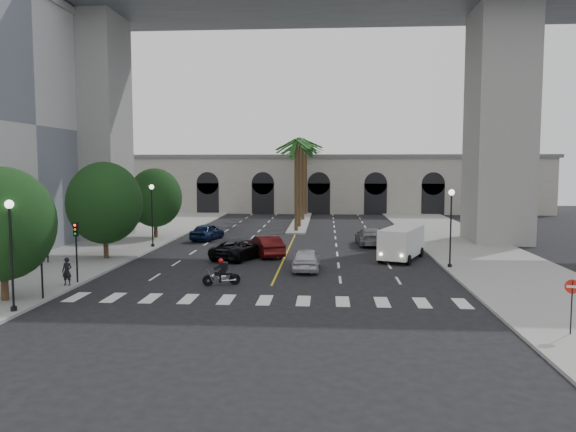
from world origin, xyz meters
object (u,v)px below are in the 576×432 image
object	(u,v)px
car_a	(306,259)
cargo_van	(401,242)
car_c	(240,249)
car_e	(207,232)
lamp_post_left_far	(152,210)
do_not_enter_sign	(572,295)
pedestrian_a	(67,271)
motorcycle_rider	(223,273)
traffic_signal_far	(76,242)
car_d	(370,236)
lamp_post_left_near	(11,246)
car_b	(266,246)
pedestrian_b	(45,250)
lamp_post_right	(451,221)
traffic_signal_near	(41,253)

from	to	relation	value
car_a	cargo_van	xyz separation A→B (m)	(6.80, 4.62, 0.58)
car_c	car_e	bearing A→B (deg)	-41.84
lamp_post_left_far	do_not_enter_sign	distance (m)	33.50
lamp_post_left_far	pedestrian_a	world-z (taller)	lamp_post_left_far
motorcycle_rider	traffic_signal_far	bearing A→B (deg)	165.30
car_d	lamp_post_left_near	bearing A→B (deg)	49.49
car_d	pedestrian_a	xyz separation A→B (m)	(-18.40, -18.43, 0.18)
car_b	pedestrian_a	bearing A→B (deg)	26.93
car_d	cargo_van	xyz separation A→B (m)	(1.74, -7.53, 0.56)
lamp_post_left_near	pedestrian_b	world-z (taller)	lamp_post_left_near
motorcycle_rider	pedestrian_b	distance (m)	14.92
car_c	traffic_signal_far	bearing A→B (deg)	73.78
car_a	car_d	world-z (taller)	car_d
lamp_post_left_far	pedestrian_b	distance (m)	9.84
pedestrian_a	pedestrian_b	distance (m)	8.80
car_d	lamp_post_right	bearing A→B (deg)	108.83
traffic_signal_near	car_c	xyz separation A→B (m)	(8.07, 13.74, -1.76)
car_d	motorcycle_rider	bearing A→B (deg)	57.14
lamp_post_right	motorcycle_rider	xyz separation A→B (m)	(-14.24, -6.07, -2.50)
lamp_post_right	car_d	world-z (taller)	lamp_post_right
lamp_post_right	motorcycle_rider	distance (m)	15.68
car_d	do_not_enter_sign	distance (m)	26.70
lamp_post_left_near	traffic_signal_near	bearing A→B (deg)	87.71
car_b	do_not_enter_sign	xyz separation A→B (m)	(14.50, -19.48, 0.93)
car_c	lamp_post_left_near	bearing A→B (deg)	86.71
motorcycle_rider	cargo_van	distance (m)	14.99
car_e	pedestrian_a	world-z (taller)	pedestrian_a
traffic_signal_near	car_b	world-z (taller)	traffic_signal_near
traffic_signal_far	pedestrian_b	xyz separation A→B (m)	(-5.21, 6.38, -1.47)
car_e	do_not_enter_sign	xyz separation A→B (m)	(20.94, -28.36, 0.95)
traffic_signal_far	do_not_enter_sign	world-z (taller)	traffic_signal_far
lamp_post_left_near	car_b	world-z (taller)	lamp_post_left_near
car_a	car_d	xyz separation A→B (m)	(5.06, 12.15, 0.02)
car_b	do_not_enter_sign	distance (m)	24.30
lamp_post_right	pedestrian_b	world-z (taller)	lamp_post_right
cargo_van	traffic_signal_near	bearing A→B (deg)	-122.94
traffic_signal_far	car_a	world-z (taller)	traffic_signal_far
car_b	cargo_van	world-z (taller)	cargo_van
lamp_post_left_near	cargo_van	world-z (taller)	lamp_post_left_near
traffic_signal_far	do_not_enter_sign	distance (m)	25.73
lamp_post_right	traffic_signal_far	bearing A→B (deg)	-164.02
pedestrian_b	lamp_post_left_far	bearing A→B (deg)	67.80
lamp_post_left_near	traffic_signal_far	xyz separation A→B (m)	(0.10, 6.50, -0.71)
traffic_signal_far	car_a	distance (m)	14.32
lamp_post_right	do_not_enter_sign	world-z (taller)	lamp_post_right
traffic_signal_far	car_c	bearing A→B (deg)	50.37
traffic_signal_near	car_a	size ratio (longest dim) A/B	0.83
car_e	cargo_van	world-z (taller)	cargo_van
car_b	lamp_post_left_near	bearing A→B (deg)	37.51
lamp_post_left_far	car_e	world-z (taller)	lamp_post_left_far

